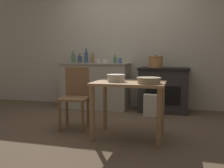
# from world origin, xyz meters

# --- Properties ---
(ground_plane) EXTENTS (14.00, 14.00, 0.00)m
(ground_plane) POSITION_xyz_m (0.00, 0.00, 0.00)
(ground_plane) COLOR brown
(wall_back) EXTENTS (8.00, 0.07, 2.55)m
(wall_back) POSITION_xyz_m (0.00, 1.58, 1.27)
(wall_back) COLOR beige
(wall_back) RESTS_ON ground_plane
(counter_cabinet) EXTENTS (1.36, 0.62, 0.91)m
(counter_cabinet) POSITION_xyz_m (-0.57, 1.26, 0.46)
(counter_cabinet) COLOR #B2A893
(counter_cabinet) RESTS_ON ground_plane
(stove) EXTENTS (0.93, 0.61, 0.84)m
(stove) POSITION_xyz_m (0.79, 1.26, 0.42)
(stove) COLOR #2D2B28
(stove) RESTS_ON ground_plane
(work_table) EXTENTS (0.91, 0.63, 0.72)m
(work_table) POSITION_xyz_m (0.46, -0.39, 0.60)
(work_table) COLOR #A87F56
(work_table) RESTS_ON ground_plane
(chair) EXTENTS (0.45, 0.45, 0.89)m
(chair) POSITION_xyz_m (-0.39, -0.17, 0.48)
(chair) COLOR olive
(chair) RESTS_ON ground_plane
(flour_sack) EXTENTS (0.23, 0.16, 0.38)m
(flour_sack) POSITION_xyz_m (0.60, 0.81, 0.19)
(flour_sack) COLOR beige
(flour_sack) RESTS_ON ground_plane
(stock_pot) EXTENTS (0.28, 0.28, 0.24)m
(stock_pot) POSITION_xyz_m (0.63, 1.20, 0.94)
(stock_pot) COLOR #B77A47
(stock_pot) RESTS_ON stove
(mixing_bowl_large) EXTENTS (0.30, 0.30, 0.07)m
(mixing_bowl_large) POSITION_xyz_m (0.72, -0.49, 0.77)
(mixing_bowl_large) COLOR tan
(mixing_bowl_large) RESTS_ON work_table
(mixing_bowl_small) EXTENTS (0.24, 0.24, 0.09)m
(mixing_bowl_small) POSITION_xyz_m (0.28, -0.38, 0.78)
(mixing_bowl_small) COLOR silver
(mixing_bowl_small) RESTS_ON work_table
(bottle_far_left) EXTENTS (0.08, 0.08, 0.25)m
(bottle_far_left) POSITION_xyz_m (-1.10, 1.36, 1.01)
(bottle_far_left) COLOR #517F5B
(bottle_far_left) RESTS_ON counter_cabinet
(bottle_left) EXTENTS (0.07, 0.07, 0.16)m
(bottle_left) POSITION_xyz_m (-0.20, 1.38, 0.97)
(bottle_left) COLOR #517F5B
(bottle_left) RESTS_ON counter_cabinet
(bottle_mid_left) EXTENTS (0.06, 0.06, 0.22)m
(bottle_mid_left) POSITION_xyz_m (-0.66, 1.33, 1.00)
(bottle_mid_left) COLOR olive
(bottle_mid_left) RESTS_ON counter_cabinet
(bottle_center_left) EXTENTS (0.08, 0.08, 0.30)m
(bottle_center_left) POSITION_xyz_m (-0.80, 1.34, 1.03)
(bottle_center_left) COLOR #3D5675
(bottle_center_left) RESTS_ON counter_cabinet
(bottle_center) EXTENTS (0.08, 0.08, 0.19)m
(bottle_center) POSITION_xyz_m (-0.96, 1.37, 0.99)
(bottle_center) COLOR #3D5675
(bottle_center) RESTS_ON counter_cabinet
(cup_center_right) EXTENTS (0.07, 0.07, 0.09)m
(cup_center_right) POSITION_xyz_m (-0.49, 1.16, 0.95)
(cup_center_right) COLOR silver
(cup_center_right) RESTS_ON counter_cabinet
(cup_mid_right) EXTENTS (0.07, 0.07, 0.10)m
(cup_mid_right) POSITION_xyz_m (-0.03, 1.13, 0.96)
(cup_mid_right) COLOR #4C6B99
(cup_mid_right) RESTS_ON counter_cabinet
(cup_right) EXTENTS (0.08, 0.08, 0.08)m
(cup_right) POSITION_xyz_m (-0.33, 1.14, 0.95)
(cup_right) COLOR silver
(cup_right) RESTS_ON counter_cabinet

